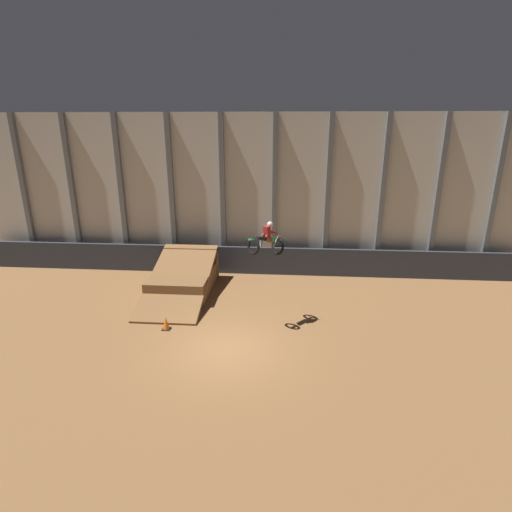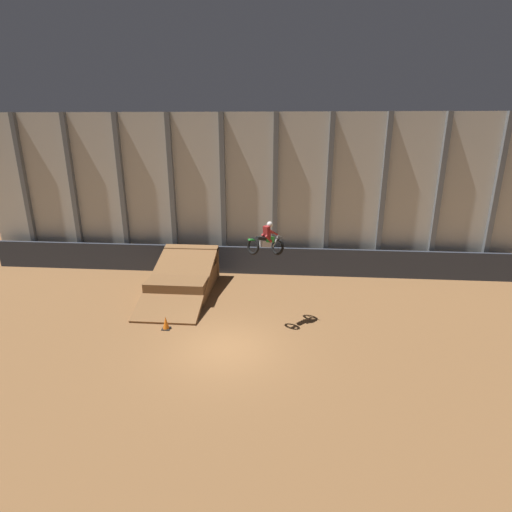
{
  "view_description": "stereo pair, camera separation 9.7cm",
  "coord_description": "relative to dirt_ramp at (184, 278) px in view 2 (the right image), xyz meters",
  "views": [
    {
      "loc": [
        2.29,
        -13.79,
        8.42
      ],
      "look_at": [
        0.85,
        4.08,
        2.58
      ],
      "focal_mm": 28.0,
      "sensor_mm": 36.0,
      "label": 1
    },
    {
      "loc": [
        2.39,
        -13.78,
        8.42
      ],
      "look_at": [
        0.85,
        4.08,
        2.58
      ],
      "focal_mm": 28.0,
      "sensor_mm": 36.0,
      "label": 2
    }
  ],
  "objects": [
    {
      "name": "ground_plane",
      "position": [
        3.18,
        -5.84,
        -0.67
      ],
      "size": [
        60.0,
        60.0,
        0.0
      ],
      "primitive_type": "plane",
      "color": "brown"
    },
    {
      "name": "lower_barrier",
      "position": [
        3.18,
        2.73,
        0.16
      ],
      "size": [
        31.36,
        0.2,
        1.65
      ],
      "color": "#2D333D",
      "rests_on": "ground_plane"
    },
    {
      "name": "traffic_cone_near_ramp",
      "position": [
        0.32,
        -4.46,
        -0.39
      ],
      "size": [
        0.36,
        0.36,
        0.58
      ],
      "color": "black",
      "rests_on": "ground_plane"
    },
    {
      "name": "arena_back_wall",
      "position": [
        3.18,
        3.54,
        3.92
      ],
      "size": [
        32.0,
        0.4,
        9.18
      ],
      "color": "beige",
      "rests_on": "ground_plane"
    },
    {
      "name": "dirt_ramp",
      "position": [
        0.0,
        0.0,
        0.0
      ],
      "size": [
        3.07,
        6.14,
        2.02
      ],
      "color": "brown",
      "rests_on": "ground_plane"
    },
    {
      "name": "rider_bike_solo",
      "position": [
        4.61,
        -3.51,
        3.15
      ],
      "size": [
        1.67,
        1.67,
        1.58
      ],
      "rotation": [
        -0.21,
        0.0,
        -0.79
      ],
      "color": "black"
    }
  ]
}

